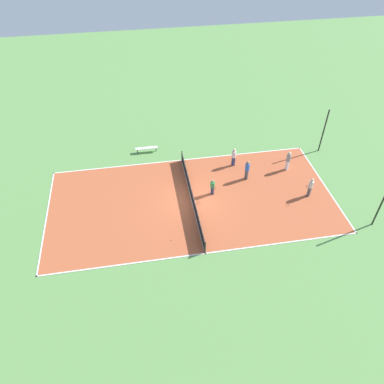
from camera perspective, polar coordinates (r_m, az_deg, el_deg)
name	(u,v)px	position (r m, az deg, el deg)	size (l,w,h in m)	color
ground_plane	(192,201)	(29.15, 0.00, -1.32)	(80.00, 80.00, 0.00)	#60934C
court_surface	(192,201)	(29.14, 0.00, -1.31)	(10.73, 22.05, 0.02)	#B75633
tennis_net	(192,196)	(28.79, 0.00, -0.55)	(10.53, 0.10, 1.00)	black
bench	(147,148)	(34.20, -6.94, 6.63)	(0.36, 2.00, 0.45)	silver
player_far_green	(213,186)	(29.22, 3.14, 0.91)	(0.94, 0.37, 1.42)	navy
player_near_blue	(247,169)	(30.81, 8.41, 3.52)	(0.51, 0.51, 1.79)	#4C4C51
player_far_white	(311,186)	(30.31, 17.63, 0.87)	(0.83, 0.94, 1.72)	#4C4C51
player_near_white	(234,156)	(32.17, 6.38, 5.49)	(0.45, 0.45, 1.72)	navy
player_baseline_gray	(288,160)	(32.47, 14.46, 4.81)	(0.48, 0.48, 1.82)	white
tennis_ball_midcourt	(172,240)	(26.31, -3.11, -7.30)	(0.07, 0.07, 0.07)	#CCE033
tennis_ball_far_baseline	(76,183)	(32.08, -17.32, 1.29)	(0.07, 0.07, 0.07)	#CCE033
tennis_ball_left_sideline	(183,165)	(32.54, -1.39, 4.15)	(0.07, 0.07, 0.07)	#CCE033
fence_post_back_left	(324,131)	(35.16, 19.42, 8.77)	(0.12, 0.12, 4.16)	black
fence_post_back_right	(381,203)	(29.03, 26.91, -1.57)	(0.12, 0.12, 4.16)	black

